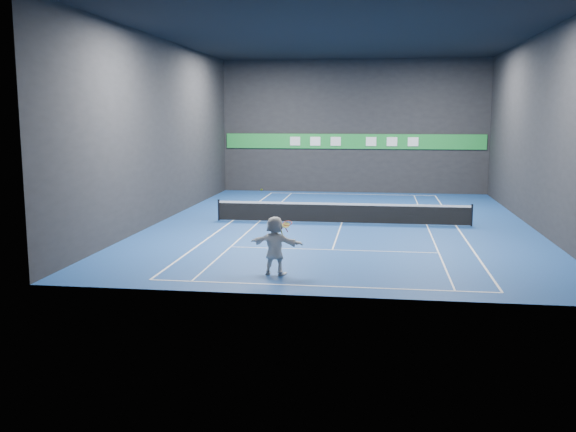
# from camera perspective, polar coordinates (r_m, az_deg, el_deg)

# --- Properties ---
(ground) EXTENTS (26.00, 26.00, 0.00)m
(ground) POSITION_cam_1_polar(r_m,az_deg,el_deg) (31.64, 4.80, -0.64)
(ground) COLOR navy
(ground) RESTS_ON ground
(ceiling) EXTENTS (26.00, 26.00, 0.00)m
(ceiling) POSITION_cam_1_polar(r_m,az_deg,el_deg) (31.43, 5.02, 15.76)
(ceiling) COLOR black
(ceiling) RESTS_ON ground
(wall_back) EXTENTS (18.00, 0.10, 9.00)m
(wall_back) POSITION_cam_1_polar(r_m,az_deg,el_deg) (44.20, 5.86, 7.91)
(wall_back) COLOR black
(wall_back) RESTS_ON ground
(wall_front) EXTENTS (18.00, 0.10, 9.00)m
(wall_front) POSITION_cam_1_polar(r_m,az_deg,el_deg) (18.26, 2.61, 6.59)
(wall_front) COLOR black
(wall_front) RESTS_ON ground
(wall_left) EXTENTS (0.10, 26.00, 9.00)m
(wall_left) POSITION_cam_1_polar(r_m,az_deg,el_deg) (32.97, -11.05, 7.47)
(wall_left) COLOR black
(wall_left) RESTS_ON ground
(wall_right) EXTENTS (0.10, 26.00, 9.00)m
(wall_right) POSITION_cam_1_polar(r_m,az_deg,el_deg) (32.00, 21.34, 6.99)
(wall_right) COLOR black
(wall_right) RESTS_ON ground
(baseline_near) EXTENTS (10.98, 0.08, 0.01)m
(baseline_near) POSITION_cam_1_polar(r_m,az_deg,el_deg) (20.04, 2.82, -6.24)
(baseline_near) COLOR white
(baseline_near) RESTS_ON ground
(baseline_far) EXTENTS (10.98, 0.08, 0.01)m
(baseline_far) POSITION_cam_1_polar(r_m,az_deg,el_deg) (43.40, 5.70, 1.94)
(baseline_far) COLOR white
(baseline_far) RESTS_ON ground
(sideline_doubles_left) EXTENTS (0.08, 23.78, 0.01)m
(sideline_doubles_left) POSITION_cam_1_polar(r_m,az_deg,el_deg) (32.41, -4.94, -0.41)
(sideline_doubles_left) COLOR white
(sideline_doubles_left) RESTS_ON ground
(sideline_doubles_right) EXTENTS (0.08, 23.78, 0.01)m
(sideline_doubles_right) POSITION_cam_1_polar(r_m,az_deg,el_deg) (31.82, 14.72, -0.85)
(sideline_doubles_right) COLOR white
(sideline_doubles_right) RESTS_ON ground
(sideline_singles_left) EXTENTS (0.06, 23.78, 0.01)m
(sideline_singles_left) POSITION_cam_1_polar(r_m,az_deg,el_deg) (32.13, -2.54, -0.47)
(sideline_singles_left) COLOR white
(sideline_singles_left) RESTS_ON ground
(sideline_singles_right) EXTENTS (0.06, 23.78, 0.01)m
(sideline_singles_right) POSITION_cam_1_polar(r_m,az_deg,el_deg) (31.69, 12.24, -0.80)
(sideline_singles_right) COLOR white
(sideline_singles_right) RESTS_ON ground
(service_line_near) EXTENTS (8.23, 0.06, 0.01)m
(service_line_near) POSITION_cam_1_polar(r_m,az_deg,el_deg) (25.37, 3.96, -3.02)
(service_line_near) COLOR white
(service_line_near) RESTS_ON ground
(service_line_far) EXTENTS (8.23, 0.06, 0.01)m
(service_line_far) POSITION_cam_1_polar(r_m,az_deg,el_deg) (37.96, 5.35, 0.95)
(service_line_far) COLOR white
(service_line_far) RESTS_ON ground
(center_service_line) EXTENTS (0.06, 12.80, 0.01)m
(center_service_line) POSITION_cam_1_polar(r_m,az_deg,el_deg) (31.64, 4.80, -0.64)
(center_service_line) COLOR white
(center_service_line) RESTS_ON ground
(player) EXTENTS (1.91, 0.94, 1.97)m
(player) POSITION_cam_1_polar(r_m,az_deg,el_deg) (21.23, -1.16, -2.64)
(player) COLOR silver
(player) RESTS_ON ground
(tennis_ball) EXTENTS (0.07, 0.07, 0.07)m
(tennis_ball) POSITION_cam_1_polar(r_m,az_deg,el_deg) (20.97, -2.37, 2.34)
(tennis_ball) COLOR #BFEA27
(tennis_ball) RESTS_ON player
(tennis_net) EXTENTS (12.50, 0.10, 1.07)m
(tennis_net) POSITION_cam_1_polar(r_m,az_deg,el_deg) (31.56, 4.81, 0.32)
(tennis_net) COLOR black
(tennis_net) RESTS_ON ground
(sponsor_banner) EXTENTS (17.64, 0.11, 1.00)m
(sponsor_banner) POSITION_cam_1_polar(r_m,az_deg,el_deg) (44.16, 5.83, 6.62)
(sponsor_banner) COLOR green
(sponsor_banner) RESTS_ON wall_back
(tennis_racket) EXTENTS (0.43, 0.37, 0.56)m
(tennis_racket) POSITION_cam_1_polar(r_m,az_deg,el_deg) (21.09, -0.11, -0.80)
(tennis_racket) COLOR red
(tennis_racket) RESTS_ON player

